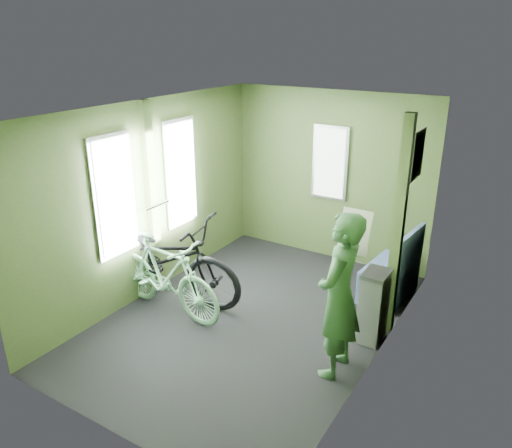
{
  "coord_description": "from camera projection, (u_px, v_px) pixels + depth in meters",
  "views": [
    {
      "loc": [
        2.56,
        -4.05,
        3.0
      ],
      "look_at": [
        0.0,
        0.1,
        1.1
      ],
      "focal_mm": 35.0,
      "sensor_mm": 36.0,
      "label": 1
    }
  ],
  "objects": [
    {
      "name": "room",
      "position": [
        250.0,
        194.0,
        5.08
      ],
      "size": [
        4.0,
        4.02,
        2.31
      ],
      "color": "black",
      "rests_on": "ground"
    },
    {
      "name": "bicycle_black",
      "position": [
        166.0,
        298.0,
        5.99
      ],
      "size": [
        2.1,
        1.01,
        1.14
      ],
      "primitive_type": "imported",
      "rotation": [
        0.0,
        -0.1,
        1.67
      ],
      "color": "black",
      "rests_on": "ground"
    },
    {
      "name": "bicycle_mint",
      "position": [
        168.0,
        312.0,
        5.69
      ],
      "size": [
        1.59,
        0.62,
        0.96
      ],
      "primitive_type": "imported",
      "rotation": [
        0.0,
        -0.05,
        1.48
      ],
      "color": "#96E3B3",
      "rests_on": "ground"
    },
    {
      "name": "passenger",
      "position": [
        339.0,
        296.0,
        4.43
      ],
      "size": [
        0.39,
        0.67,
        1.58
      ],
      "rotation": [
        0.0,
        0.0,
        -1.55
      ],
      "color": "#346037",
      "rests_on": "ground"
    },
    {
      "name": "waste_box",
      "position": [
        373.0,
        306.0,
        5.05
      ],
      "size": [
        0.23,
        0.32,
        0.78
      ],
      "primitive_type": "cube",
      "color": "slate",
      "rests_on": "ground"
    },
    {
      "name": "bench_seat",
      "position": [
        391.0,
        277.0,
        5.93
      ],
      "size": [
        0.52,
        0.85,
        0.86
      ],
      "rotation": [
        0.0,
        0.0,
        -0.09
      ],
      "color": "navy",
      "rests_on": "ground"
    }
  ]
}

